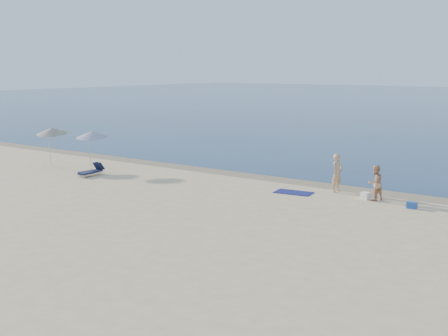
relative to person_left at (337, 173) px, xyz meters
The scene contains 10 objects.
wet_sand_strip 4.64m from the person_left, 166.31° to the left, with size 240.00×1.60×0.00m, color #847254.
person_left is the anchor object (origin of this frame).
person_right 2.29m from the person_left, 17.84° to the right, with size 0.80×0.62×1.65m, color tan.
beach_towel 2.37m from the person_left, 138.62° to the right, with size 1.81×1.01×0.03m, color #101552.
white_bag 2.06m from the person_left, 22.77° to the right, with size 0.39×0.33×0.33m, color white.
blue_cooler 4.31m from the person_left, 16.79° to the right, with size 0.41×0.29×0.29m, color #1F4CA8.
umbrella_near 14.77m from the person_left, 169.38° to the right, with size 2.38×2.40×2.48m.
umbrella_far 17.78m from the person_left, 169.26° to the right, with size 2.48×2.50×2.55m.
lounger_left 13.80m from the person_left, 162.74° to the right, with size 0.63×1.58×0.68m.
lounger_right 13.87m from the person_left, 163.78° to the right, with size 0.67×1.57×0.67m.
Camera 1 is at (15.38, -7.05, 6.05)m, focal length 45.00 mm.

